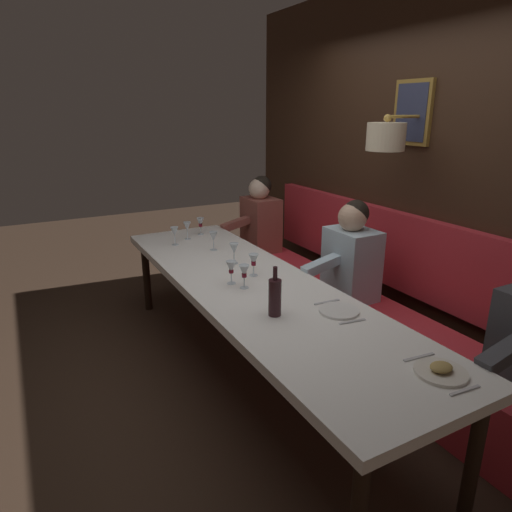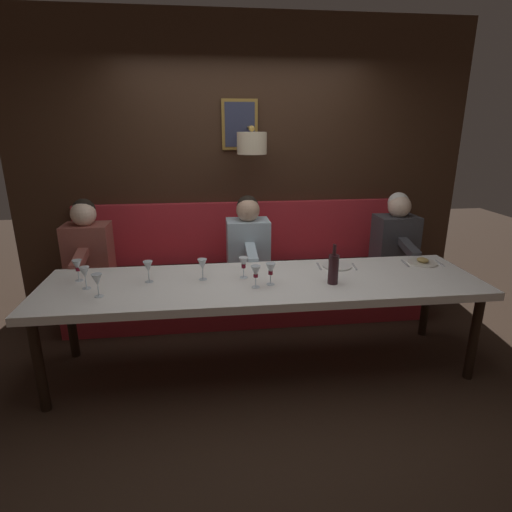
% 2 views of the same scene
% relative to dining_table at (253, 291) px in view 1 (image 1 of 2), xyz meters
% --- Properties ---
extents(ground_plane, '(12.00, 12.00, 0.00)m').
position_rel_dining_table_xyz_m(ground_plane, '(0.00, 0.00, -0.68)').
color(ground_plane, '#332319').
extents(dining_table, '(0.90, 3.29, 0.74)m').
position_rel_dining_table_xyz_m(dining_table, '(0.00, 0.00, 0.00)').
color(dining_table, white).
rests_on(dining_table, ground_plane).
extents(banquette_bench, '(0.52, 3.49, 0.45)m').
position_rel_dining_table_xyz_m(banquette_bench, '(0.89, 0.00, -0.46)').
color(banquette_bench, red).
rests_on(banquette_bench, ground_plane).
extents(back_wall_panel, '(0.59, 4.69, 2.90)m').
position_rel_dining_table_xyz_m(back_wall_panel, '(1.46, -0.00, 0.68)').
color(back_wall_panel, '#382316').
rests_on(back_wall_panel, ground_plane).
extents(diner_near, '(0.60, 0.40, 0.79)m').
position_rel_dining_table_xyz_m(diner_near, '(0.88, 0.02, 0.13)').
color(diner_near, silver).
rests_on(diner_near, banquette_bench).
extents(diner_middle, '(0.60, 0.40, 0.79)m').
position_rel_dining_table_xyz_m(diner_middle, '(0.88, 1.49, 0.13)').
color(diner_middle, '#934C42').
rests_on(diner_middle, banquette_bench).
extents(place_setting_0, '(0.24, 0.32, 0.01)m').
position_rel_dining_table_xyz_m(place_setting_0, '(0.24, -0.65, 0.06)').
color(place_setting_0, white).
rests_on(place_setting_0, dining_table).
extents(place_setting_1, '(0.24, 0.32, 0.05)m').
position_rel_dining_table_xyz_m(place_setting_1, '(0.23, -1.39, 0.07)').
color(place_setting_1, silver).
rests_on(place_setting_1, dining_table).
extents(wine_glass_0, '(0.07, 0.07, 0.16)m').
position_rel_dining_table_xyz_m(wine_glass_0, '(0.07, 0.45, 0.17)').
color(wine_glass_0, silver).
rests_on(wine_glass_0, dining_table).
extents(wine_glass_1, '(0.07, 0.07, 0.16)m').
position_rel_dining_table_xyz_m(wine_glass_1, '(-0.17, 1.16, 0.17)').
color(wine_glass_1, silver).
rests_on(wine_glass_1, dining_table).
extents(wine_glass_2, '(0.07, 0.07, 0.16)m').
position_rel_dining_table_xyz_m(wine_glass_2, '(0.07, 0.85, 0.17)').
color(wine_glass_2, silver).
rests_on(wine_glass_2, dining_table).
extents(wine_glass_3, '(0.07, 0.07, 0.16)m').
position_rel_dining_table_xyz_m(wine_glass_3, '(-0.09, -0.04, 0.17)').
color(wine_glass_3, silver).
rests_on(wine_glass_3, dining_table).
extents(wine_glass_4, '(0.07, 0.07, 0.16)m').
position_rel_dining_table_xyz_m(wine_glass_4, '(-0.01, 1.28, 0.17)').
color(wine_glass_4, silver).
rests_on(wine_glass_4, dining_table).
extents(wine_glass_5, '(0.07, 0.07, 0.16)m').
position_rel_dining_table_xyz_m(wine_glass_5, '(-0.13, 0.07, 0.17)').
color(wine_glass_5, silver).
rests_on(wine_glass_5, dining_table).
extents(wine_glass_6, '(0.07, 0.07, 0.16)m').
position_rel_dining_table_xyz_m(wine_glass_6, '(0.08, 0.14, 0.17)').
color(wine_glass_6, silver).
rests_on(wine_glass_6, dining_table).
extents(wine_glass_7, '(0.07, 0.07, 0.16)m').
position_rel_dining_table_xyz_m(wine_glass_7, '(0.16, 1.38, 0.17)').
color(wine_glass_7, silver).
rests_on(wine_glass_7, dining_table).
extents(wine_bottle, '(0.08, 0.08, 0.30)m').
position_rel_dining_table_xyz_m(wine_bottle, '(-0.12, -0.50, 0.17)').
color(wine_bottle, '#33191E').
rests_on(wine_bottle, dining_table).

